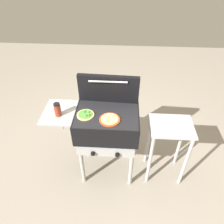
% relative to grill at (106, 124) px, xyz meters
% --- Properties ---
extents(ground_plane, '(8.00, 8.00, 0.00)m').
position_rel_grill_xyz_m(ground_plane, '(0.01, 0.00, -0.76)').
color(ground_plane, gray).
extents(grill, '(0.96, 0.53, 0.90)m').
position_rel_grill_xyz_m(grill, '(0.00, 0.00, 0.00)').
color(grill, black).
rests_on(grill, ground_plane).
extents(grill_lid_open, '(0.63, 0.09, 0.30)m').
position_rel_grill_xyz_m(grill_lid_open, '(0.01, 0.22, 0.30)').
color(grill_lid_open, black).
rests_on(grill_lid_open, grill).
extents(pizza_cheese, '(0.20, 0.20, 0.04)m').
position_rel_grill_xyz_m(pizza_cheese, '(0.05, -0.09, 0.15)').
color(pizza_cheese, '#C64723').
rests_on(pizza_cheese, grill).
extents(pizza_veggie, '(0.17, 0.17, 0.03)m').
position_rel_grill_xyz_m(pizza_veggie, '(-0.19, -0.04, 0.15)').
color(pizza_veggie, '#E0C17F').
rests_on(pizza_veggie, grill).
extents(sauce_jar, '(0.06, 0.06, 0.14)m').
position_rel_grill_xyz_m(sauce_jar, '(-0.46, -0.05, 0.21)').
color(sauce_jar, maroon).
rests_on(sauce_jar, grill).
extents(prep_table, '(0.44, 0.36, 0.78)m').
position_rel_grill_xyz_m(prep_table, '(0.67, 0.00, -0.20)').
color(prep_table, '#B2B2B7').
rests_on(prep_table, ground_plane).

